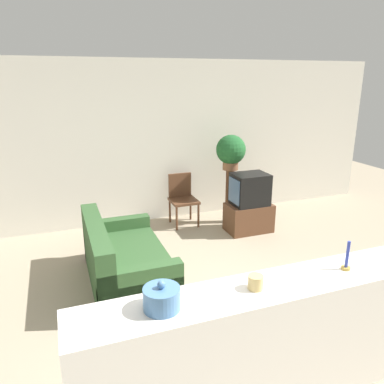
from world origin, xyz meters
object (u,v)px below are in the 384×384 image
at_px(couch, 124,262).
at_px(wooden_chair, 182,197).
at_px(decorative_bowl, 162,298).
at_px(television, 250,189).
at_px(potted_plant, 231,151).

height_order(couch, wooden_chair, wooden_chair).
xyz_separation_m(wooden_chair, decorative_bowl, (-1.39, -3.67, 0.58)).
relative_size(couch, wooden_chair, 1.88).
distance_m(television, decorative_bowl, 3.77).
bearing_deg(decorative_bowl, couch, 87.31).
bearing_deg(couch, television, 22.31).
relative_size(television, potted_plant, 0.97).
height_order(television, wooden_chair, television).
xyz_separation_m(television, decorative_bowl, (-2.29, -2.98, 0.35)).
xyz_separation_m(couch, decorative_bowl, (-0.10, -2.08, 0.78)).
relative_size(wooden_chair, potted_plant, 1.47).
bearing_deg(couch, wooden_chair, 50.77).
height_order(couch, decorative_bowl, decorative_bowl).
bearing_deg(couch, decorative_bowl, -92.69).
relative_size(couch, potted_plant, 2.76).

